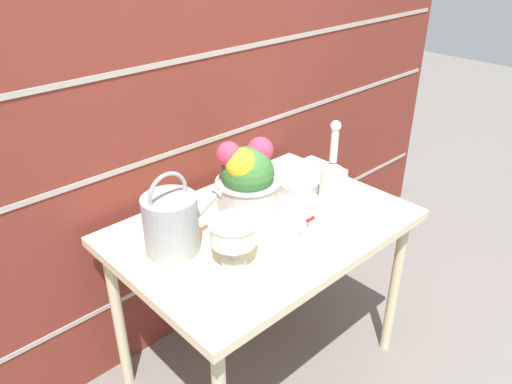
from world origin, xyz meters
The scene contains 9 objects.
ground_plane centered at (0.00, 0.00, 0.00)m, with size 12.00×12.00×0.00m, color slate.
brick_wall centered at (0.00, 0.47, 1.10)m, with size 3.60×0.08×2.20m.
patio_table centered at (0.00, 0.00, 0.66)m, with size 1.09×0.76×0.74m.
watering_can centered at (-0.34, 0.09, 0.85)m, with size 0.33×0.19×0.30m.
crystal_pedestal_bowl centered at (-0.23, -0.10, 0.85)m, with size 0.16×0.16×0.15m.
flower_planter centered at (0.04, 0.13, 0.87)m, with size 0.26×0.26×0.29m.
glass_decanter centered at (0.32, -0.06, 0.85)m, with size 0.09×0.09×0.35m.
figurine_vase centered at (0.01, -0.21, 0.81)m, with size 0.07×0.07×0.18m.
wire_tray centered at (0.37, 0.12, 0.75)m, with size 0.32×0.22×0.04m.
Camera 1 is at (-1.11, -1.15, 1.75)m, focal length 35.00 mm.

